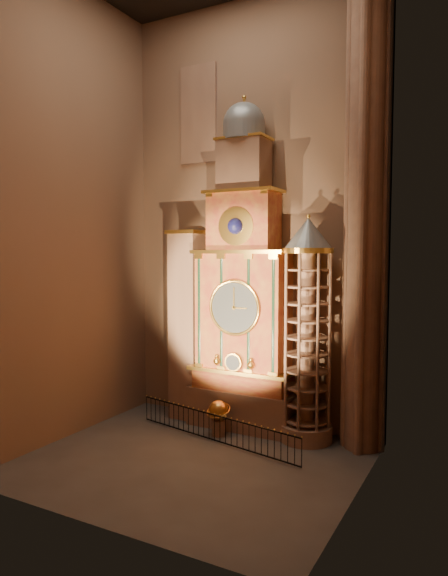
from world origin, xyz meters
The scene contains 11 objects.
floor centered at (0.00, 0.00, 0.00)m, with size 14.00×14.00×0.00m, color #383330.
wall_back centered at (0.00, 6.00, 11.00)m, with size 22.00×22.00×0.00m, color #825E46.
wall_left centered at (-7.00, 0.00, 11.00)m, with size 22.00×22.00×0.00m, color #825E46.
wall_right centered at (7.00, 0.00, 11.00)m, with size 22.00×22.00×0.00m, color #825E46.
astronomical_clock centered at (0.00, 4.96, 6.68)m, with size 5.60×2.41×16.70m.
portrait_tower centered at (-3.40, 4.98, 5.15)m, with size 1.80×1.60×10.20m.
stair_turret centered at (3.50, 4.70, 5.27)m, with size 2.50×2.50×10.80m.
gothic_pier centered at (6.10, 5.00, 11.00)m, with size 2.04×2.04×22.00m.
stained_glass_window centered at (-3.20, 5.92, 16.50)m, with size 2.20×0.14×5.20m.
celestial_globe centered at (-0.51, 3.26, 1.05)m, with size 1.38×1.33×1.76m.
iron_railing centered at (-0.24, 2.37, 0.70)m, with size 9.41×2.00×1.28m.
Camera 1 is at (11.41, -18.40, 9.03)m, focal length 32.00 mm.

